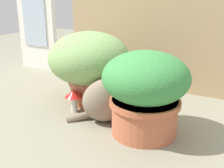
% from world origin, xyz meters
% --- Properties ---
extents(ground_plane, '(6.00, 6.00, 0.00)m').
position_xyz_m(ground_plane, '(0.00, 0.00, 0.00)').
color(ground_plane, gray).
extents(cardboard_backdrop, '(1.15, 0.03, 0.96)m').
position_xyz_m(cardboard_backdrop, '(0.06, 0.56, 0.48)').
color(cardboard_backdrop, tan).
rests_on(cardboard_backdrop, ground).
extents(window_panel_white, '(0.38, 0.05, 0.87)m').
position_xyz_m(window_panel_white, '(-0.91, 0.56, 0.44)').
color(window_panel_white, white).
rests_on(window_panel_white, ground).
extents(grass_planter, '(0.46, 0.46, 0.42)m').
position_xyz_m(grass_planter, '(-0.08, 0.12, 0.24)').
color(grass_planter, '#BA6E47').
rests_on(grass_planter, ground).
extents(leafy_planter, '(0.38, 0.38, 0.38)m').
position_xyz_m(leafy_planter, '(0.35, -0.07, 0.21)').
color(leafy_planter, '#BF6443').
rests_on(leafy_planter, ground).
extents(cat, '(0.34, 0.31, 0.32)m').
position_xyz_m(cat, '(0.15, -0.03, 0.12)').
color(cat, '#82705C').
rests_on(cat, ground).
extents(mushroom_ornament_red, '(0.10, 0.10, 0.13)m').
position_xyz_m(mushroom_ornament_red, '(-0.07, -0.04, 0.09)').
color(mushroom_ornament_red, silver).
rests_on(mushroom_ornament_red, ground).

